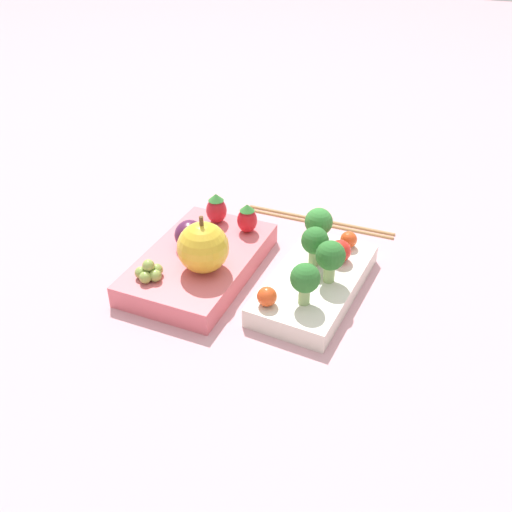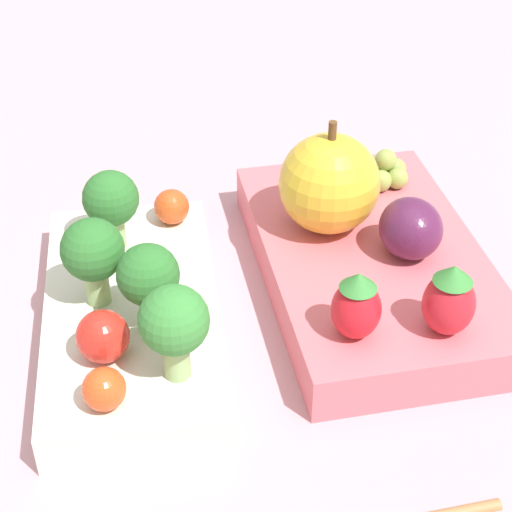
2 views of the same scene
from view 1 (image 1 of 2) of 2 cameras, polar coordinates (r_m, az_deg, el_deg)
name	(u,v)px [view 1 (image 1 of 2)]	position (r m, az deg, el deg)	size (l,w,h in m)	color
ground_plane	(259,287)	(0.67, 0.33, -3.16)	(4.00, 4.00, 0.00)	#C6939E
bento_box_savoury	(315,284)	(0.66, 5.91, -2.77)	(0.20, 0.12, 0.02)	silver
bento_box_fruit	(200,263)	(0.69, -5.64, -0.69)	(0.21, 0.14, 0.03)	#DB6670
broccoli_floret_0	(305,279)	(0.59, 4.94, -2.35)	(0.03, 0.03, 0.05)	#93B770
broccoli_floret_1	(315,242)	(0.65, 5.91, 1.42)	(0.03, 0.03, 0.05)	#93B770
broccoli_floret_2	(330,257)	(0.63, 7.46, -0.09)	(0.03, 0.03, 0.05)	#93B770
broccoli_floret_3	(319,223)	(0.69, 6.28, 3.28)	(0.03, 0.03, 0.05)	#93B770
cherry_tomato_0	(349,240)	(0.70, 9.24, 1.63)	(0.02, 0.02, 0.02)	#DB4C1E
cherry_tomato_1	(340,251)	(0.67, 8.39, 0.50)	(0.03, 0.03, 0.03)	red
cherry_tomato_2	(267,296)	(0.60, 1.10, -4.07)	(0.02, 0.02, 0.02)	#DB4C1E
apple	(203,247)	(0.64, -5.33, 0.85)	(0.06, 0.06, 0.07)	gold
strawberry_0	(216,209)	(0.73, -3.98, 4.75)	(0.03, 0.03, 0.04)	red
strawberry_1	(247,219)	(0.71, -0.89, 3.76)	(0.03, 0.03, 0.04)	red
plum	(189,234)	(0.69, -6.68, 2.17)	(0.04, 0.04, 0.03)	#511E42
grape_cluster	(149,272)	(0.65, -10.63, -1.54)	(0.03, 0.03, 0.02)	#8EA84C
chopsticks_pair	(319,220)	(0.80, 6.29, 3.56)	(0.03, 0.21, 0.01)	#A37547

